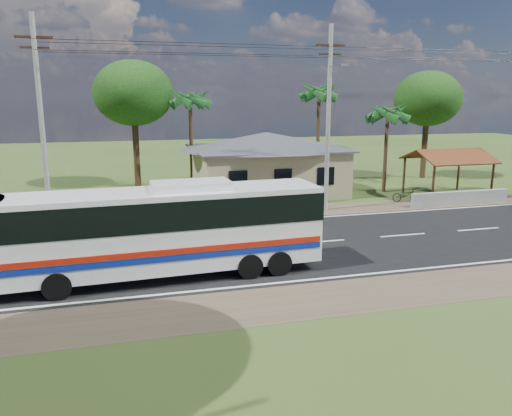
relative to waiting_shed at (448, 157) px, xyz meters
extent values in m
plane|color=#344B1B|center=(-13.00, -8.50, -2.73)|extent=(120.00, 120.00, 0.00)
cube|color=black|center=(-13.00, -8.50, -2.72)|extent=(120.00, 10.00, 0.02)
cube|color=brown|center=(-13.00, -2.00, -2.72)|extent=(120.00, 3.00, 0.01)
cube|color=brown|center=(-13.00, -15.00, -2.72)|extent=(120.00, 3.00, 0.01)
cube|color=silver|center=(-13.00, -3.80, -2.70)|extent=(120.00, 0.15, 0.01)
cube|color=silver|center=(-13.00, -13.20, -2.70)|extent=(120.00, 0.15, 0.01)
cube|color=silver|center=(-13.00, -8.50, -2.70)|extent=(120.00, 0.15, 0.01)
cube|color=tan|center=(-12.00, 4.50, -1.13)|extent=(10.00, 8.00, 3.20)
cube|color=#4C4F54|center=(-12.00, 4.50, 0.52)|extent=(10.60, 8.60, 0.10)
pyramid|color=#4C4F54|center=(-12.00, 4.50, 1.67)|extent=(12.40, 10.00, 1.20)
cube|color=black|center=(-15.00, 0.48, -1.03)|extent=(1.20, 0.08, 1.20)
cube|color=black|center=(-12.00, 0.48, -1.03)|extent=(1.20, 0.08, 1.20)
cube|color=black|center=(-9.00, 0.48, -1.03)|extent=(1.20, 0.08, 1.20)
cylinder|color=#3A2215|center=(-2.30, -1.80, -1.43)|extent=(0.16, 0.16, 2.60)
cylinder|color=#3A2215|center=(-2.30, 1.80, -1.43)|extent=(0.16, 0.16, 2.60)
cylinder|color=#3A2215|center=(2.30, -1.80, -1.43)|extent=(0.16, 0.16, 2.60)
cylinder|color=#3A2215|center=(2.30, 1.80, -1.43)|extent=(0.16, 0.16, 2.60)
cube|color=brown|center=(0.00, -1.10, 0.17)|extent=(5.20, 2.28, 0.90)
cube|color=brown|center=(0.00, 1.10, 0.17)|extent=(5.20, 2.28, 0.90)
cube|color=#3A2215|center=(0.00, 0.00, 0.52)|extent=(5.20, 0.12, 0.12)
cube|color=#9E9E99|center=(-1.00, -2.90, -2.28)|extent=(7.00, 0.30, 0.90)
cylinder|color=#9E9E99|center=(-26.00, -2.00, 2.77)|extent=(0.26, 0.26, 11.00)
cube|color=#3A2215|center=(-26.00, -2.00, 7.07)|extent=(1.80, 0.12, 0.12)
cube|color=#3A2215|center=(-26.00, -2.00, 6.57)|extent=(1.40, 0.10, 0.10)
cylinder|color=#9E9E99|center=(-10.00, -2.00, 2.77)|extent=(0.26, 0.26, 11.00)
cube|color=#3A2215|center=(-10.00, -2.00, 7.07)|extent=(1.80, 0.12, 0.12)
cube|color=#3A2215|center=(-10.00, -2.00, 6.57)|extent=(1.40, 0.10, 0.10)
cylinder|color=gray|center=(-10.00, -3.00, 5.87)|extent=(0.08, 2.00, 0.08)
cube|color=gray|center=(-10.00, -4.00, 5.87)|extent=(0.50, 0.18, 0.12)
cylinder|color=black|center=(-18.00, -2.00, 6.87)|extent=(16.00, 0.02, 0.02)
cylinder|color=black|center=(-2.50, -2.00, 6.87)|extent=(15.00, 0.02, 0.02)
cylinder|color=#47301E|center=(-3.50, 2.50, 0.27)|extent=(0.28, 0.28, 6.00)
cylinder|color=#47301E|center=(-7.00, 7.00, 1.02)|extent=(0.28, 0.28, 7.50)
cylinder|color=#47301E|center=(-17.00, 7.50, 0.77)|extent=(0.28, 0.28, 7.00)
cylinder|color=#47301E|center=(-21.00, 9.50, 0.25)|extent=(0.50, 0.50, 5.95)
ellipsoid|color=#14340E|center=(-21.00, 9.50, 4.42)|extent=(6.00, 6.00, 4.92)
cylinder|color=#47301E|center=(3.00, 7.50, 0.07)|extent=(0.50, 0.50, 5.60)
ellipsoid|color=#14340E|center=(3.00, 7.50, 3.99)|extent=(5.60, 5.60, 4.59)
cube|color=white|center=(-20.55, -11.37, -0.79)|extent=(12.05, 2.99, 2.99)
cube|color=black|center=(-20.55, -11.37, -0.04)|extent=(12.10, 3.05, 1.10)
cube|color=#A7180A|center=(-20.49, -12.64, -1.33)|extent=(11.75, 0.53, 0.22)
cube|color=navy|center=(-20.49, -12.64, -1.58)|extent=(11.75, 0.53, 0.22)
cube|color=white|center=(-19.55, -11.33, 0.86)|extent=(3.05, 1.72, 0.30)
cylinder|color=black|center=(-24.48, -12.68, -2.23)|extent=(1.01, 0.39, 1.00)
cylinder|color=black|center=(-24.58, -10.39, -2.23)|extent=(1.01, 0.39, 1.00)
cylinder|color=black|center=(-17.51, -12.39, -2.23)|extent=(1.01, 0.39, 1.00)
cylinder|color=black|center=(-17.61, -10.10, -2.23)|extent=(1.01, 0.39, 1.00)
cylinder|color=black|center=(-16.32, -12.34, -2.23)|extent=(1.01, 0.39, 1.00)
cylinder|color=black|center=(-16.41, -10.05, -2.23)|extent=(1.01, 0.39, 1.00)
imported|color=black|center=(-3.88, -1.14, -2.26)|extent=(1.88, 1.07, 0.93)
camera|label=1|loc=(-22.01, -30.14, 4.19)|focal=35.00mm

